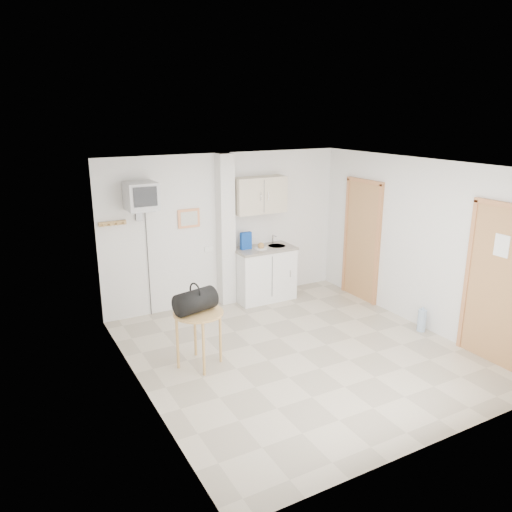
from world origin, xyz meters
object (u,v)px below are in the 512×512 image
round_table (198,319)px  duffel_bag (195,301)px  crt_television (141,197)px  water_bottle (422,320)px

round_table → duffel_bag: bearing=159.9°
crt_television → round_table: 2.15m
duffel_bag → water_bottle: (3.31, -0.62, -0.71)m
duffel_bag → water_bottle: duffel_bag is taller
duffel_bag → water_bottle: 3.44m
round_table → duffel_bag: 0.25m
water_bottle → crt_television: bearing=146.0°
round_table → duffel_bag: (-0.03, 0.01, 0.25)m
crt_television → duffel_bag: size_ratio=3.77×
duffel_bag → water_bottle: bearing=-25.1°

